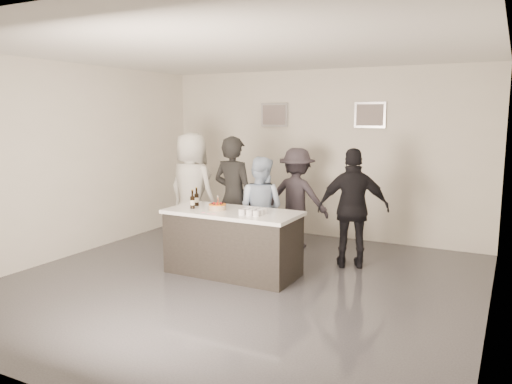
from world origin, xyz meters
TOP-DOWN VIEW (x-y plane):
  - floor at (0.00, 0.00)m, footprint 6.00×6.00m
  - ceiling at (0.00, 0.00)m, footprint 6.00×6.00m
  - wall_back at (0.00, 3.00)m, footprint 6.00×0.04m
  - wall_front at (0.00, -3.00)m, footprint 6.00×0.04m
  - wall_left at (-3.00, 0.00)m, footprint 0.04×6.00m
  - wall_right at (3.00, 0.00)m, footprint 0.04×6.00m
  - picture_left at (-0.90, 2.97)m, footprint 0.54×0.04m
  - picture_right at (0.90, 2.97)m, footprint 0.54×0.04m
  - bar_counter at (-0.26, 0.29)m, footprint 1.86×0.86m
  - cake at (-0.47, 0.25)m, footprint 0.24×0.24m
  - beer_bottle_a at (-0.92, 0.39)m, footprint 0.07×0.07m
  - beer_bottle_b at (-0.84, 0.17)m, footprint 0.07×0.07m
  - tumbler_cluster at (0.11, 0.20)m, footprint 0.30×0.30m
  - candles at (-0.48, -0.05)m, footprint 0.24×0.08m
  - person_main_black at (-0.65, 1.01)m, footprint 0.72×0.51m
  - person_main_blue at (-0.27, 1.15)m, footprint 0.77×0.61m
  - person_guest_left at (-1.64, 1.31)m, footprint 1.02×0.74m
  - person_guest_right at (1.12, 1.38)m, footprint 1.10×0.77m
  - person_guest_back at (-0.04, 2.04)m, footprint 1.10×0.67m

SIDE VIEW (x-z plane):
  - floor at x=0.00m, z-range 0.00..0.00m
  - bar_counter at x=-0.26m, z-range 0.00..0.90m
  - person_main_blue at x=-0.27m, z-range 0.00..1.58m
  - person_guest_back at x=-0.04m, z-range 0.00..1.67m
  - person_guest_right at x=1.12m, z-range 0.00..1.74m
  - candles at x=-0.48m, z-range 0.90..0.91m
  - cake at x=-0.47m, z-range 0.90..0.97m
  - tumbler_cluster at x=0.11m, z-range 0.90..0.98m
  - person_main_black at x=-0.65m, z-range 0.00..1.89m
  - person_guest_left at x=-1.64m, z-range 0.00..1.92m
  - beer_bottle_a at x=-0.92m, z-range 0.90..1.16m
  - beer_bottle_b at x=-0.84m, z-range 0.90..1.16m
  - wall_back at x=0.00m, z-range 0.00..3.00m
  - wall_front at x=0.00m, z-range 0.00..3.00m
  - wall_left at x=-3.00m, z-range 0.00..3.00m
  - wall_right at x=3.00m, z-range 0.00..3.00m
  - picture_left at x=-0.90m, z-range 1.98..2.42m
  - picture_right at x=0.90m, z-range 1.98..2.42m
  - ceiling at x=0.00m, z-range 3.00..3.00m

